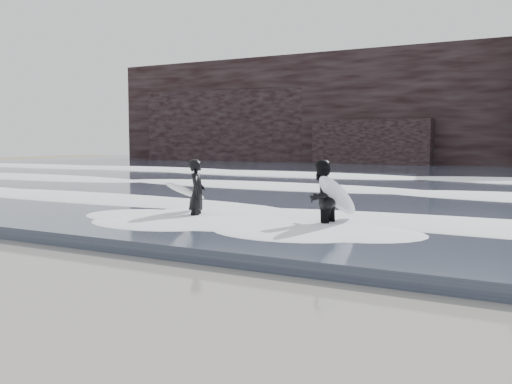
# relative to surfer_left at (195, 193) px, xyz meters

# --- Properties ---
(ground) EXTENTS (120.00, 120.00, 0.00)m
(ground) POSITION_rel_surfer_left_xyz_m (1.80, -6.72, -0.90)
(ground) COLOR olive
(ground) RESTS_ON ground
(sea) EXTENTS (90.00, 52.00, 0.30)m
(sea) POSITION_rel_surfer_left_xyz_m (1.80, 22.28, -0.75)
(sea) COLOR #313948
(sea) RESTS_ON ground
(headland) EXTENTS (70.00, 9.00, 10.00)m
(headland) POSITION_rel_surfer_left_xyz_m (1.80, 39.28, 4.10)
(headland) COLOR black
(headland) RESTS_ON ground
(foam_near) EXTENTS (60.00, 3.20, 0.20)m
(foam_near) POSITION_rel_surfer_left_xyz_m (1.80, 2.28, -0.50)
(foam_near) COLOR white
(foam_near) RESTS_ON sea
(foam_mid) EXTENTS (60.00, 4.00, 0.24)m
(foam_mid) POSITION_rel_surfer_left_xyz_m (1.80, 9.28, -0.48)
(foam_mid) COLOR white
(foam_mid) RESTS_ON sea
(foam_far) EXTENTS (60.00, 4.80, 0.30)m
(foam_far) POSITION_rel_surfer_left_xyz_m (1.80, 18.28, -0.45)
(foam_far) COLOR white
(foam_far) RESTS_ON sea
(surfer_left) EXTENTS (1.15, 2.00, 1.79)m
(surfer_left) POSITION_rel_surfer_left_xyz_m (0.00, 0.00, 0.00)
(surfer_left) COLOR black
(surfer_left) RESTS_ON ground
(surfer_right) EXTENTS (1.12, 1.98, 1.82)m
(surfer_right) POSITION_rel_surfer_left_xyz_m (3.50, 0.24, 0.02)
(surfer_right) COLOR black
(surfer_right) RESTS_ON ground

